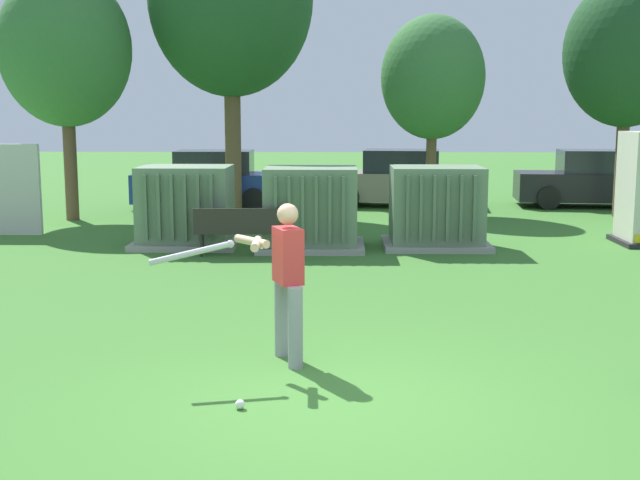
# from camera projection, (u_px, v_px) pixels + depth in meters

# --- Properties ---
(ground_plane) EXTENTS (96.00, 96.00, 0.00)m
(ground_plane) POSITION_uv_depth(u_px,v_px,m) (333.00, 403.00, 7.71)
(ground_plane) COLOR #3D752D
(transformer_west) EXTENTS (2.10, 1.70, 1.62)m
(transformer_west) POSITION_uv_depth(u_px,v_px,m) (186.00, 207.00, 16.58)
(transformer_west) COLOR #9E9B93
(transformer_west) RESTS_ON ground
(transformer_mid_west) EXTENTS (2.10, 1.70, 1.62)m
(transformer_mid_west) POSITION_uv_depth(u_px,v_px,m) (311.00, 209.00, 16.24)
(transformer_mid_west) COLOR #9E9B93
(transformer_mid_west) RESTS_ON ground
(transformer_mid_east) EXTENTS (2.10, 1.70, 1.62)m
(transformer_mid_east) POSITION_uv_depth(u_px,v_px,m) (436.00, 208.00, 16.44)
(transformer_mid_east) COLOR #9E9B93
(transformer_mid_east) RESTS_ON ground
(park_bench) EXTENTS (1.82, 0.50, 0.92)m
(park_bench) POSITION_uv_depth(u_px,v_px,m) (242.00, 228.00, 15.49)
(park_bench) COLOR #2D2823
(park_bench) RESTS_ON ground
(batter) EXTENTS (1.57, 0.87, 1.74)m
(batter) POSITION_uv_depth(u_px,v_px,m) (283.00, 274.00, 8.82)
(batter) COLOR gray
(batter) RESTS_ON ground
(sports_ball) EXTENTS (0.09, 0.09, 0.09)m
(sports_ball) POSITION_uv_depth(u_px,v_px,m) (240.00, 404.00, 7.55)
(sports_ball) COLOR white
(sports_ball) RESTS_ON ground
(tree_left) EXTENTS (3.21, 3.21, 6.13)m
(tree_left) POSITION_uv_depth(u_px,v_px,m) (65.00, 49.00, 20.07)
(tree_left) COLOR brown
(tree_left) RESTS_ON ground
(tree_center_right) EXTENTS (2.73, 2.73, 5.21)m
(tree_center_right) POSITION_uv_depth(u_px,v_px,m) (433.00, 78.00, 21.55)
(tree_center_right) COLOR brown
(tree_center_right) RESTS_ON ground
(tree_right) EXTENTS (3.18, 3.18, 6.08)m
(tree_right) POSITION_uv_depth(u_px,v_px,m) (627.00, 53.00, 20.77)
(tree_right) COLOR brown
(tree_right) RESTS_ON ground
(parked_car_leftmost) EXTENTS (4.23, 1.98, 1.62)m
(parked_car_leftmost) POSITION_uv_depth(u_px,v_px,m) (211.00, 181.00, 23.21)
(parked_car_leftmost) COLOR navy
(parked_car_leftmost) RESTS_ON ground
(parked_car_left_of_center) EXTENTS (4.37, 2.27, 1.62)m
(parked_car_left_of_center) POSITION_uv_depth(u_px,v_px,m) (397.00, 180.00, 23.66)
(parked_car_left_of_center) COLOR gray
(parked_car_left_of_center) RESTS_ON ground
(parked_car_right_of_center) EXTENTS (4.34, 2.22, 1.62)m
(parked_car_right_of_center) POSITION_uv_depth(u_px,v_px,m) (593.00, 180.00, 23.47)
(parked_car_right_of_center) COLOR black
(parked_car_right_of_center) RESTS_ON ground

